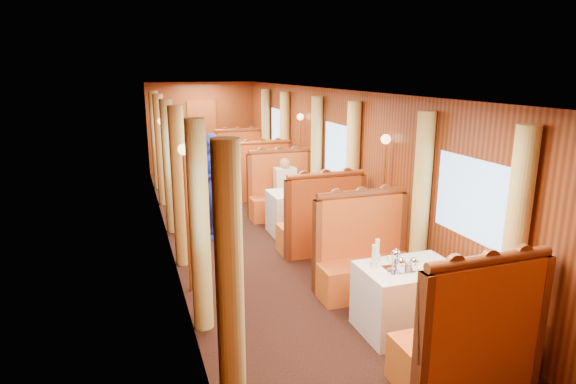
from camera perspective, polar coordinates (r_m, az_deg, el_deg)
name	(u,v)px	position (r m, az deg, el deg)	size (l,w,h in m)	color
floor	(259,237)	(8.43, -3.50, -5.32)	(3.00, 12.00, 0.01)	black
ceiling	(256,91)	(7.95, -3.77, 11.91)	(3.00, 12.00, 0.01)	silver
wall_far	(202,127)	(13.92, -10.14, 7.56)	(3.00, 2.50, 0.01)	brown
wall_near	(551,374)	(3.08, 28.73, -18.39)	(3.00, 2.50, 0.01)	brown
wall_left	(166,172)	(7.86, -14.26, 2.28)	(12.00, 2.50, 0.01)	brown
wall_right	(339,161)	(8.60, 6.08, 3.66)	(12.00, 2.50, 0.01)	brown
doorway_far	(203,136)	(13.92, -10.07, 6.53)	(0.80, 0.04, 2.00)	brown
table_near	(407,298)	(5.59, 13.94, -12.14)	(1.05, 0.72, 0.75)	white
banquette_near_fwd	(469,342)	(4.86, 20.61, -16.34)	(1.30, 0.55, 1.34)	#B83214
banquette_near_aft	(365,261)	(6.37, 9.06, -8.06)	(1.30, 0.55, 1.34)	#B83214
table_mid	(299,212)	(8.53, 1.34, -2.41)	(1.05, 0.72, 0.75)	white
banquette_mid_fwd	(321,227)	(7.61, 3.95, -4.13)	(1.30, 0.55, 1.34)	#B83214
banquette_mid_aft	(282,196)	(9.44, -0.76, -0.45)	(1.30, 0.55, 1.34)	#B83214
table_far	(250,173)	(11.78, -4.48, 2.23)	(1.05, 0.72, 0.75)	white
banquette_far_fwd	(262,180)	(10.81, -3.16, 1.43)	(1.30, 0.55, 1.34)	#B83214
banquette_far_aft	(241,164)	(12.74, -5.61, 3.35)	(1.30, 0.55, 1.34)	#B83214
tea_tray	(401,269)	(5.34, 13.21, -8.91)	(0.34, 0.26, 0.01)	silver
teapot_left	(401,267)	(5.23, 13.21, -8.66)	(0.17, 0.12, 0.14)	silver
teapot_right	(414,266)	(5.31, 14.66, -8.50)	(0.15, 0.11, 0.12)	silver
teapot_back	(396,260)	(5.41, 12.63, -7.82)	(0.18, 0.13, 0.14)	silver
fruit_plate	(436,266)	(5.50, 17.13, -8.34)	(0.21, 0.21, 0.05)	white
cup_inboard	(374,259)	(5.28, 10.13, -7.83)	(0.08, 0.08, 0.26)	white
cup_outboard	(377,253)	(5.46, 10.51, -7.10)	(0.08, 0.08, 0.26)	white
rose_vase_mid	(301,182)	(8.37, 1.60, 1.17)	(0.06, 0.06, 0.36)	silver
rose_vase_far	(249,151)	(11.64, -4.68, 4.85)	(0.06, 0.06, 0.36)	silver
window_left_near	(200,226)	(4.43, -10.44, -4.02)	(1.20, 0.90, 0.01)	#7FADE5
curtain_left_near_a	(230,289)	(3.83, -6.91, -11.30)	(0.22, 0.22, 2.35)	#DECC72
curtain_left_near_b	(200,228)	(5.27, -10.43, -4.21)	(0.22, 0.22, 2.35)	#DECC72
window_right_near	(471,199)	(5.64, 20.91, -0.78)	(1.20, 0.90, 0.01)	#7FADE5
curtain_right_near_a	(514,248)	(5.10, 25.24, -6.01)	(0.22, 0.22, 2.35)	#DECC72
curtain_right_near_b	(421,205)	(6.25, 15.46, -1.55)	(0.22, 0.22, 2.35)	#DECC72
window_left_mid	(166,160)	(7.82, -14.24, 3.72)	(1.20, 0.90, 0.01)	#7FADE5
curtain_left_mid_a	(179,187)	(7.12, -12.74, 0.54)	(0.22, 0.22, 2.35)	#DECC72
curtain_left_mid_b	(169,167)	(8.64, -13.87, 2.86)	(0.22, 0.22, 2.35)	#DECC72
window_right_mid	(339,150)	(8.56, 6.02, 4.97)	(1.20, 0.90, 0.01)	#7FADE5
curtain_right_mid_a	(352,175)	(7.88, 7.63, 2.07)	(0.22, 0.22, 2.35)	#DECC72
curtain_right_mid_b	(316,158)	(9.27, 3.39, 4.01)	(0.22, 0.22, 2.35)	#DECC72
window_left_far	(153,133)	(11.28, -15.74, 6.75)	(1.20, 0.90, 0.01)	#7FADE5
curtain_left_far_a	(161,150)	(10.55, -14.82, 4.81)	(0.22, 0.22, 2.35)	#DECC72
curtain_left_far_b	(156,140)	(12.09, -15.37, 5.93)	(0.22, 0.22, 2.35)	#DECC72
window_right_far	(279,128)	(11.80, -1.09, 7.59)	(1.20, 0.90, 0.01)	#7FADE5
curtain_right_far_a	(285,144)	(11.07, -0.38, 5.71)	(0.22, 0.22, 2.35)	#DECC72
curtain_right_far_b	(266,135)	(12.55, -2.63, 6.71)	(0.22, 0.22, 2.35)	#DECC72
sconce_left_fore	(186,189)	(6.13, -12.04, 0.39)	(0.14, 0.14, 1.95)	#BF8C3F
sconce_right_fore	(384,174)	(7.01, 11.31, 2.14)	(0.14, 0.14, 1.95)	#BF8C3F
sconce_left_aft	(163,147)	(9.56, -14.59, 5.16)	(0.14, 0.14, 1.95)	#BF8C3F
sconce_right_aft	(300,141)	(10.14, 1.45, 6.11)	(0.14, 0.14, 1.95)	#BF8C3F
steward	(209,187)	(8.24, -9.32, 0.60)	(0.66, 0.43, 1.80)	navy
passenger	(286,183)	(9.14, -0.30, 1.11)	(0.40, 0.44, 0.76)	beige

